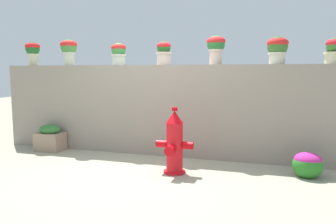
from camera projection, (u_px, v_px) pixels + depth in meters
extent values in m
plane|color=gray|center=(141.00, 170.00, 4.74)|extent=(24.00, 24.00, 0.00)
cube|color=gray|center=(163.00, 110.00, 5.62)|extent=(5.96, 0.34, 1.51)
cylinder|color=beige|center=(33.00, 60.00, 6.30)|extent=(0.17, 0.17, 0.22)
cylinder|color=beige|center=(33.00, 55.00, 6.28)|extent=(0.20, 0.20, 0.03)
sphere|color=#205823|center=(33.00, 49.00, 6.27)|extent=(0.26, 0.26, 0.26)
ellipsoid|color=red|center=(32.00, 46.00, 6.26)|extent=(0.27, 0.27, 0.14)
cylinder|color=beige|center=(69.00, 59.00, 6.04)|extent=(0.18, 0.18, 0.24)
cylinder|color=beige|center=(69.00, 53.00, 6.03)|extent=(0.22, 0.22, 0.03)
sphere|color=#3F7B38|center=(69.00, 47.00, 6.01)|extent=(0.29, 0.29, 0.29)
ellipsoid|color=red|center=(69.00, 44.00, 6.01)|extent=(0.30, 0.30, 0.16)
cylinder|color=beige|center=(119.00, 60.00, 5.78)|extent=(0.22, 0.22, 0.19)
cylinder|color=beige|center=(119.00, 55.00, 5.77)|extent=(0.26, 0.26, 0.03)
sphere|color=#377E38|center=(119.00, 50.00, 5.76)|extent=(0.24, 0.24, 0.24)
ellipsoid|color=red|center=(119.00, 48.00, 5.75)|extent=(0.26, 0.26, 0.13)
cylinder|color=beige|center=(164.00, 59.00, 5.49)|extent=(0.22, 0.22, 0.21)
cylinder|color=beige|center=(164.00, 53.00, 5.48)|extent=(0.26, 0.26, 0.03)
sphere|color=#23531E|center=(164.00, 48.00, 5.47)|extent=(0.22, 0.22, 0.22)
ellipsoid|color=red|center=(164.00, 46.00, 5.47)|extent=(0.23, 0.23, 0.12)
cylinder|color=beige|center=(216.00, 57.00, 5.28)|extent=(0.20, 0.20, 0.24)
cylinder|color=beige|center=(216.00, 50.00, 5.27)|extent=(0.23, 0.23, 0.03)
sphere|color=#25652D|center=(216.00, 44.00, 5.26)|extent=(0.28, 0.28, 0.28)
ellipsoid|color=red|center=(216.00, 41.00, 5.25)|extent=(0.30, 0.30, 0.16)
cylinder|color=beige|center=(277.00, 58.00, 4.99)|extent=(0.23, 0.23, 0.18)
cylinder|color=beige|center=(277.00, 53.00, 4.98)|extent=(0.27, 0.27, 0.03)
sphere|color=#366429|center=(278.00, 47.00, 4.97)|extent=(0.30, 0.30, 0.30)
ellipsoid|color=red|center=(278.00, 43.00, 4.96)|extent=(0.31, 0.31, 0.16)
cylinder|color=beige|center=(334.00, 58.00, 4.79)|extent=(0.25, 0.25, 0.17)
cylinder|color=beige|center=(334.00, 53.00, 4.79)|extent=(0.29, 0.29, 0.03)
sphere|color=#39732D|center=(335.00, 46.00, 4.77)|extent=(0.24, 0.24, 0.24)
ellipsoid|color=red|center=(335.00, 43.00, 4.77)|extent=(0.25, 0.25, 0.13)
cylinder|color=red|center=(174.00, 172.00, 4.63)|extent=(0.31, 0.31, 0.03)
cylinder|color=red|center=(175.00, 148.00, 4.59)|extent=(0.23, 0.23, 0.70)
cone|color=red|center=(175.00, 117.00, 4.54)|extent=(0.24, 0.24, 0.17)
cylinder|color=red|center=(175.00, 109.00, 4.53)|extent=(0.08, 0.08, 0.05)
cylinder|color=red|center=(162.00, 144.00, 4.64)|extent=(0.15, 0.10, 0.10)
cylinder|color=red|center=(188.00, 146.00, 4.53)|extent=(0.15, 0.10, 0.10)
cylinder|color=red|center=(170.00, 150.00, 4.41)|extent=(0.13, 0.16, 0.13)
ellipsoid|color=#287224|center=(307.00, 165.00, 4.43)|extent=(0.39, 0.35, 0.35)
ellipsoid|color=#B52480|center=(308.00, 160.00, 4.42)|extent=(0.35, 0.31, 0.19)
cube|color=gray|center=(50.00, 142.00, 5.93)|extent=(0.47, 0.34, 0.32)
ellipsoid|color=#2D662D|center=(50.00, 129.00, 5.90)|extent=(0.40, 0.29, 0.18)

